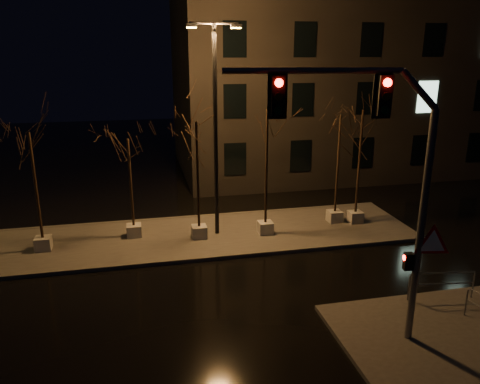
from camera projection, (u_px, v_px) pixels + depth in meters
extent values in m
plane|color=black|center=(191.00, 307.00, 15.67)|extent=(90.00, 90.00, 0.00)
cube|color=#413F3A|center=(176.00, 238.00, 21.25)|extent=(22.00, 5.00, 0.15)
cube|color=#413F3A|center=(456.00, 337.00, 13.91)|extent=(7.00, 5.00, 0.15)
cube|color=black|center=(355.00, 61.00, 33.15)|extent=(25.00, 12.00, 15.00)
cube|color=#ADABA1|center=(43.00, 243.00, 19.77)|extent=(0.65, 0.65, 0.55)
cylinder|color=black|center=(36.00, 187.00, 19.04)|extent=(0.11, 0.11, 4.46)
cube|color=#ADABA1|center=(134.00, 231.00, 21.16)|extent=(0.65, 0.65, 0.55)
cylinder|color=black|center=(131.00, 183.00, 20.51)|extent=(0.11, 0.11, 3.93)
cube|color=#ADABA1|center=(199.00, 232.00, 21.04)|extent=(0.65, 0.65, 0.55)
cylinder|color=black|center=(198.00, 175.00, 20.27)|extent=(0.11, 0.11, 4.70)
cube|color=#ADABA1|center=(265.00, 227.00, 21.53)|extent=(0.65, 0.65, 0.55)
cylinder|color=black|center=(266.00, 168.00, 20.69)|extent=(0.11, 0.11, 5.13)
cube|color=#ADABA1|center=(335.00, 216.00, 22.97)|extent=(0.65, 0.65, 0.55)
cylinder|color=black|center=(338.00, 164.00, 22.20)|extent=(0.11, 0.11, 4.69)
cube|color=#ADABA1|center=(355.00, 217.00, 22.90)|extent=(0.65, 0.65, 0.55)
cylinder|color=black|center=(359.00, 162.00, 22.10)|extent=(0.11, 0.11, 4.93)
cylinder|color=#5C5D64|center=(421.00, 232.00, 12.82)|extent=(0.20, 0.20, 6.70)
cylinder|color=#5C5D64|center=(313.00, 71.00, 11.46)|extent=(4.42, 0.95, 0.16)
cube|color=black|center=(384.00, 96.00, 11.70)|extent=(0.37, 0.30, 1.00)
cube|color=black|center=(278.00, 96.00, 11.61)|extent=(0.37, 0.30, 1.00)
cube|color=black|center=(408.00, 261.00, 13.07)|extent=(0.28, 0.24, 0.50)
cone|color=red|center=(432.00, 243.00, 12.88)|extent=(1.15, 0.24, 1.16)
sphere|color=#FF0C07|center=(439.00, 82.00, 11.65)|extent=(0.20, 0.20, 0.20)
cylinder|color=black|center=(216.00, 135.00, 20.28)|extent=(0.18, 0.18, 9.15)
cylinder|color=black|center=(214.00, 23.00, 18.94)|extent=(2.01, 0.14, 0.09)
cube|color=#FFAD32|center=(191.00, 27.00, 18.81)|extent=(0.46, 0.27, 0.18)
cube|color=#FFAD32|center=(236.00, 27.00, 19.15)|extent=(0.46, 0.27, 0.18)
cylinder|color=#5C5D64|center=(409.00, 288.00, 15.69)|extent=(0.05, 0.05, 0.92)
cylinder|color=#5C5D64|center=(473.00, 285.00, 15.87)|extent=(0.05, 0.05, 0.92)
cylinder|color=#5C5D64|center=(443.00, 273.00, 15.63)|extent=(2.24, 0.34, 0.04)
cylinder|color=#5C5D64|center=(441.00, 284.00, 15.75)|extent=(2.24, 0.34, 0.04)
cylinder|color=#5C5D64|center=(466.00, 302.00, 14.81)|extent=(0.05, 0.05, 0.91)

